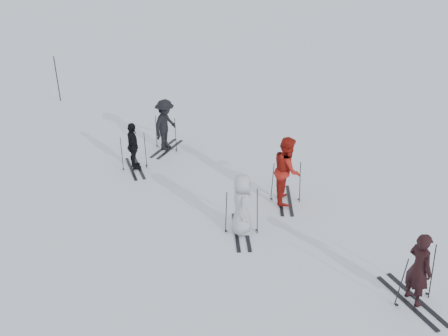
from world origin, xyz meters
name	(u,v)px	position (x,y,z in m)	size (l,w,h in m)	color
ground	(233,218)	(0.00, 0.00, 0.00)	(120.00, 120.00, 0.00)	silver
skier_near_dark	(419,270)	(2.86, -3.92, 0.83)	(0.61, 0.40, 1.66)	black
skier_red	(287,171)	(1.65, 0.54, 0.95)	(0.93, 0.72, 1.91)	maroon
skier_grey	(242,205)	(0.05, -0.67, 0.80)	(0.79, 0.51, 1.61)	#AFB3B9
skier_uphill_left	(133,147)	(-2.29, 3.48, 0.76)	(0.89, 0.37, 1.51)	black
skier_uphill_far	(165,125)	(-1.13, 4.69, 0.87)	(1.12, 0.65, 1.74)	black
skis_near_dark	(417,276)	(2.86, -3.92, 0.66)	(0.96, 1.82, 1.33)	black
skis_red	(286,181)	(1.65, 0.54, 0.62)	(0.90, 1.70, 1.24)	black
skis_grey	(242,211)	(0.05, -0.67, 0.63)	(0.92, 1.74, 1.27)	black
skis_uphill_left	(134,152)	(-2.29, 3.48, 0.60)	(0.87, 1.65, 1.20)	black
skis_uphill_far	(166,133)	(-1.13, 4.69, 0.61)	(0.89, 1.68, 1.23)	black
piste_marker	(57,79)	(-4.89, 10.56, 0.96)	(0.04, 0.04, 1.92)	black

